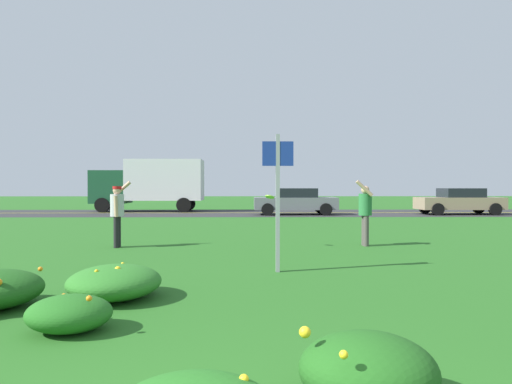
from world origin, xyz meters
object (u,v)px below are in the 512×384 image
(person_thrower_red_cap_gray_shirt, at_px, (117,210))
(frisbee_lime, at_px, (270,197))
(box_truck_dark_green, at_px, (151,182))
(car_gray_center_left, at_px, (295,201))
(person_catcher_green_shirt, at_px, (365,210))
(car_tan_leftmost, at_px, (459,201))
(sign_post_near_path, at_px, (278,188))

(person_thrower_red_cap_gray_shirt, height_order, frisbee_lime, person_thrower_red_cap_gray_shirt)
(box_truck_dark_green, bearing_deg, car_gray_center_left, -21.57)
(person_catcher_green_shirt, bearing_deg, frisbee_lime, -172.46)
(frisbee_lime, height_order, box_truck_dark_green, box_truck_dark_green)
(box_truck_dark_green, bearing_deg, person_thrower_red_cap_gray_shirt, -81.05)
(frisbee_lime, xyz_separation_m, car_tan_leftmost, (11.18, 13.79, -0.54))
(person_thrower_red_cap_gray_shirt, relative_size, box_truck_dark_green, 0.25)
(person_catcher_green_shirt, xyz_separation_m, car_gray_center_left, (-0.41, 13.46, -0.20))
(frisbee_lime, relative_size, car_gray_center_left, 0.05)
(sign_post_near_path, distance_m, car_tan_leftmost, 20.44)
(person_thrower_red_cap_gray_shirt, xyz_separation_m, person_catcher_green_shirt, (6.36, 0.18, -0.01))
(car_gray_center_left, bearing_deg, sign_post_near_path, -97.01)
(person_catcher_green_shirt, relative_size, box_truck_dark_green, 0.26)
(person_thrower_red_cap_gray_shirt, height_order, box_truck_dark_green, box_truck_dark_green)
(person_thrower_red_cap_gray_shirt, bearing_deg, sign_post_near_path, -41.92)
(sign_post_near_path, xyz_separation_m, box_truck_dark_green, (-6.53, 20.50, 0.30))
(frisbee_lime, xyz_separation_m, car_gray_center_left, (2.09, 13.79, -0.54))
(person_thrower_red_cap_gray_shirt, height_order, car_gray_center_left, person_thrower_red_cap_gray_shirt)
(frisbee_lime, distance_m, box_truck_dark_green, 18.41)
(person_catcher_green_shirt, height_order, box_truck_dark_green, box_truck_dark_green)
(person_catcher_green_shirt, relative_size, car_gray_center_left, 0.38)
(car_gray_center_left, relative_size, box_truck_dark_green, 0.67)
(sign_post_near_path, bearing_deg, person_thrower_red_cap_gray_shirt, 138.08)
(frisbee_lime, bearing_deg, sign_post_near_path, -90.28)
(box_truck_dark_green, bearing_deg, sign_post_near_path, -72.34)
(sign_post_near_path, distance_m, person_thrower_red_cap_gray_shirt, 5.20)
(person_catcher_green_shirt, distance_m, frisbee_lime, 2.54)
(person_thrower_red_cap_gray_shirt, distance_m, frisbee_lime, 3.88)
(sign_post_near_path, relative_size, car_tan_leftmost, 0.55)
(person_catcher_green_shirt, bearing_deg, car_tan_leftmost, 57.18)
(car_tan_leftmost, height_order, car_gray_center_left, same)
(car_gray_center_left, xyz_separation_m, box_truck_dark_green, (-8.63, 3.41, 1.06))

